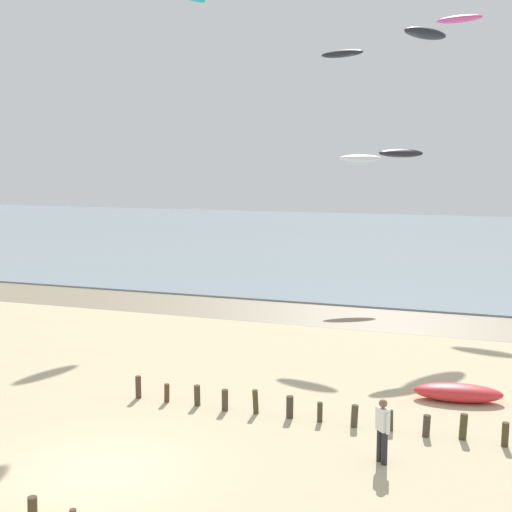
% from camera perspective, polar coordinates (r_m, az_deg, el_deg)
% --- Properties ---
extents(ground_plane, '(160.00, 160.00, 0.00)m').
position_cam_1_polar(ground_plane, '(18.47, -12.89, -17.13)').
color(ground_plane, '#C6B58C').
extents(wet_sand_strip, '(120.00, 5.13, 0.01)m').
position_cam_1_polar(wet_sand_strip, '(35.61, 4.12, -4.84)').
color(wet_sand_strip, '#84755B').
rests_on(wet_sand_strip, ground).
extents(sea, '(160.00, 70.00, 0.10)m').
position_cam_1_polar(sea, '(72.10, 12.08, 1.39)').
color(sea, '#7F939E').
rests_on(sea, ground).
extents(groyne_near, '(11.62, 0.37, 0.77)m').
position_cam_1_polar(groyne_near, '(21.22, 4.28, -12.63)').
color(groyne_near, '#4C372A').
rests_on(groyne_near, ground).
extents(person_left_flank, '(0.41, 0.45, 1.71)m').
position_cam_1_polar(person_left_flank, '(18.46, 10.49, -13.98)').
color(person_left_flank, '#232328').
rests_on(person_left_flank, ground).
extents(grounded_kite, '(2.96, 1.40, 0.57)m').
position_cam_1_polar(grounded_kite, '(23.72, 16.48, -10.86)').
color(grounded_kite, red).
rests_on(grounded_kite, ground).
extents(kite_aloft_0, '(2.25, 2.15, 0.46)m').
position_cam_1_polar(kite_aloft_0, '(31.77, 12.01, 8.38)').
color(kite_aloft_0, black).
extents(kite_aloft_7, '(3.09, 1.66, 0.62)m').
position_cam_1_polar(kite_aloft_7, '(48.02, 16.60, 18.41)').
color(kite_aloft_7, '#E54C99').
extents(kite_aloft_9, '(2.60, 1.45, 0.48)m').
position_cam_1_polar(kite_aloft_9, '(38.21, 7.18, 16.39)').
color(kite_aloft_9, black).
extents(kite_aloft_10, '(2.77, 3.60, 0.60)m').
position_cam_1_polar(kite_aloft_10, '(41.09, 13.95, 17.56)').
color(kite_aloft_10, black).
extents(kite_aloft_13, '(2.84, 2.21, 0.53)m').
position_cam_1_polar(kite_aloft_13, '(42.30, 8.69, 8.05)').
color(kite_aloft_13, white).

